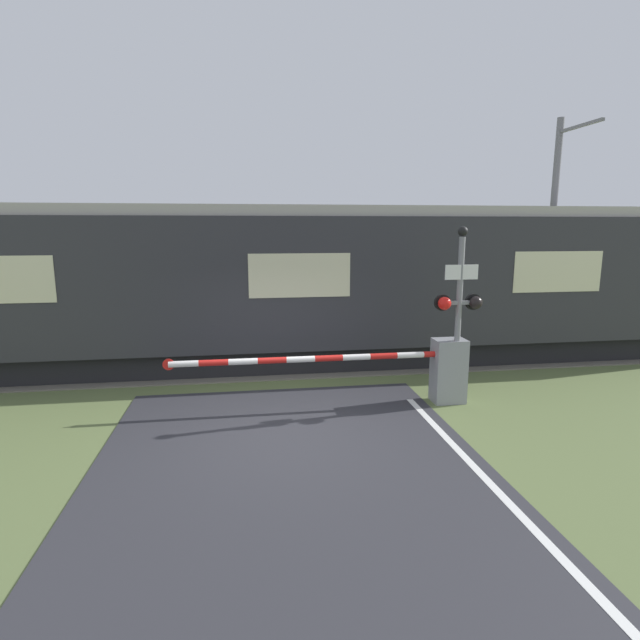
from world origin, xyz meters
name	(u,v)px	position (x,y,z in m)	size (l,w,h in m)	color
ground_plane	(284,429)	(0.00, 0.00, 0.00)	(80.00, 80.00, 0.00)	#5B6B3D
track_bed	(271,361)	(0.00, 4.23, 0.02)	(36.00, 3.20, 0.13)	#666056
train	(293,284)	(0.59, 4.23, 1.93)	(21.77, 3.01, 3.77)	black
crossing_barrier	(428,369)	(2.80, 0.85, 0.67)	(5.55, 0.44, 1.22)	gray
signal_post	(459,305)	(3.30, 0.72, 1.89)	(0.90, 0.26, 3.32)	gray
catenary_pole	(553,225)	(8.60, 6.17, 3.35)	(0.20, 1.90, 6.41)	slate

